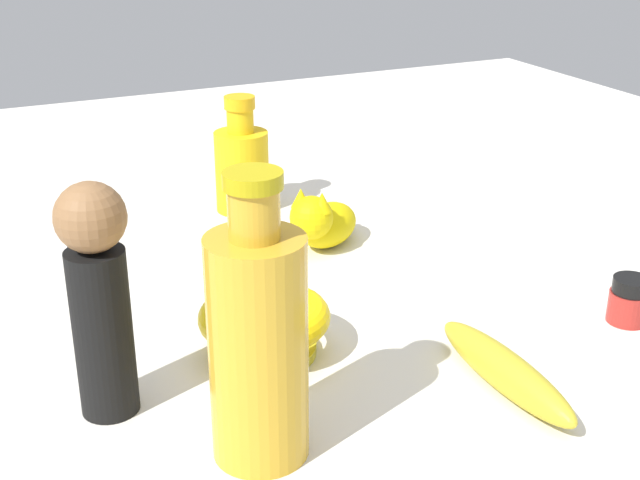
# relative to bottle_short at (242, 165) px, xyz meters

# --- Properties ---
(ground) EXTENTS (2.00, 2.00, 0.00)m
(ground) POSITION_rel_bottle_short_xyz_m (-0.01, -0.27, -0.06)
(ground) COLOR silver
(bottle_short) EXTENTS (0.07, 0.07, 0.16)m
(bottle_short) POSITION_rel_bottle_short_xyz_m (0.00, 0.00, 0.00)
(bottle_short) COLOR yellow
(bottle_short) RESTS_ON ground
(cat_figurine) EXTENTS (0.12, 0.11, 0.09)m
(cat_figurine) POSITION_rel_bottle_short_xyz_m (0.04, -0.17, -0.03)
(cat_figurine) COLOR yellow
(cat_figurine) RESTS_ON ground
(banana) EXTENTS (0.04, 0.19, 0.04)m
(banana) POSITION_rel_bottle_short_xyz_m (0.06, -0.53, -0.05)
(banana) COLOR gold
(banana) RESTS_ON ground
(person_figure_adult) EXTENTS (0.07, 0.07, 0.21)m
(person_figure_adult) POSITION_rel_bottle_short_xyz_m (-0.28, -0.42, 0.05)
(person_figure_adult) COLOR black
(person_figure_adult) RESTS_ON ground
(bowl) EXTENTS (0.13, 0.13, 0.05)m
(bowl) POSITION_rel_bottle_short_xyz_m (-0.12, -0.38, -0.03)
(bowl) COLOR gold
(bowl) RESTS_ON ground
(nail_polish_jar) EXTENTS (0.04, 0.04, 0.05)m
(nail_polish_jar) POSITION_rel_bottle_short_xyz_m (0.25, -0.48, -0.04)
(nail_polish_jar) COLOR #A42720
(nail_polish_jar) RESTS_ON ground
(bottle_tall) EXTENTS (0.08, 0.08, 0.24)m
(bottle_tall) POSITION_rel_bottle_short_xyz_m (-0.18, -0.53, 0.04)
(bottle_tall) COLOR gold
(bottle_tall) RESTS_ON ground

